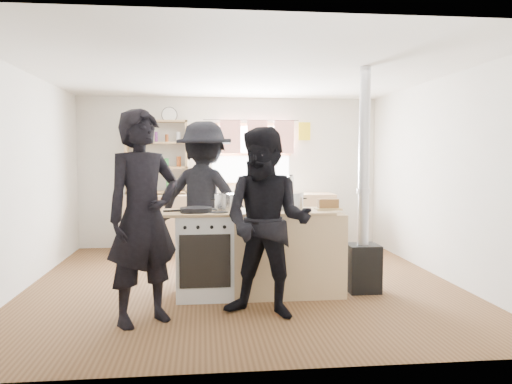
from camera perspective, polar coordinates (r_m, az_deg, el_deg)
ground at (r=6.12m, az=-1.58°, el=-10.31°), size 5.00×5.00×0.01m
back_counter at (r=8.21m, az=-2.84°, el=-3.37°), size 3.40×0.55×0.90m
shelving_unit at (r=8.28m, az=-11.26°, el=3.98°), size 1.00×0.28×1.20m
thermos at (r=8.27m, az=3.98°, el=0.83°), size 0.10×0.10×0.30m
cooking_island at (r=5.50m, az=0.39°, el=-6.94°), size 1.97×0.64×0.93m
skillet_greens at (r=5.31m, az=-6.86°, el=-1.99°), size 0.42×0.42×0.05m
roast_tray at (r=5.45m, az=0.71°, el=-1.68°), size 0.36×0.32×0.07m
stockpot_stove at (r=5.52m, az=-3.53°, el=-1.12°), size 0.25×0.25×0.20m
stockpot_counter at (r=5.52m, az=4.01°, el=-1.05°), size 0.28×0.28×0.21m
bread_board at (r=5.56m, az=8.23°, el=-1.50°), size 0.28×0.20×0.12m
flue_heater at (r=5.73m, az=12.12°, el=-4.77°), size 0.35×0.35×2.50m
person_near_left at (r=4.61m, az=-12.75°, el=-2.82°), size 0.85×0.79×1.94m
person_near_right at (r=4.69m, az=1.26°, el=-3.53°), size 1.07×0.97×1.79m
person_far at (r=6.33m, az=-5.93°, el=-0.83°), size 1.45×1.16×1.95m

